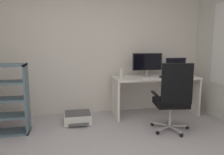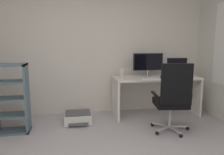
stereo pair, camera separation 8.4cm
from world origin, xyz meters
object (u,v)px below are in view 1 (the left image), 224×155
object	(u,v)px
desk	(155,86)
printer	(78,118)
computer_mouse	(161,77)
office_chair	(173,96)
monitor_secondary	(175,65)
keyboard	(149,78)
desktop_speaker	(121,73)
monitor_main	(147,63)

from	to	relation	value
desk	printer	xyz separation A→B (m)	(-1.52, -0.15, -0.47)
computer_mouse	office_chair	world-z (taller)	office_chair
monitor_secondary	printer	distance (m)	2.17
keyboard	office_chair	world-z (taller)	office_chair
desktop_speaker	printer	bearing A→B (deg)	-166.53
monitor_main	keyboard	bearing A→B (deg)	-101.33
keyboard	computer_mouse	xyz separation A→B (m)	(0.26, 0.02, 0.01)
office_chair	printer	world-z (taller)	office_chair
keyboard	computer_mouse	bearing A→B (deg)	3.98
desk	printer	bearing A→B (deg)	-174.34
monitor_main	office_chair	bearing A→B (deg)	-86.65
monitor_secondary	desktop_speaker	xyz separation A→B (m)	(-1.13, -0.05, -0.13)
monitor_secondary	keyboard	xyz separation A→B (m)	(-0.64, -0.22, -0.20)
desk	monitor_secondary	distance (m)	0.62
monitor_main	office_chair	xyz separation A→B (m)	(0.06, -0.99, -0.43)
monitor_main	desktop_speaker	size ratio (longest dim) A/B	3.44
computer_mouse	desktop_speaker	bearing A→B (deg)	178.64
monitor_main	desk	bearing A→B (deg)	-35.38
desk	office_chair	world-z (taller)	office_chair
office_chair	keyboard	bearing A→B (deg)	97.61
office_chair	printer	xyz separation A→B (m)	(-1.43, 0.74, -0.50)
printer	monitor_main	bearing A→B (deg)	10.29
desk	computer_mouse	bearing A→B (deg)	-53.25
desk	keyboard	size ratio (longest dim) A/B	4.81
computer_mouse	monitor_secondary	bearing A→B (deg)	38.11
desk	desktop_speaker	size ratio (longest dim) A/B	9.61
computer_mouse	desktop_speaker	world-z (taller)	desktop_speaker
monitor_secondary	desktop_speaker	distance (m)	1.14
monitor_main	monitor_secondary	bearing A→B (deg)	0.01
printer	keyboard	bearing A→B (deg)	1.15
monitor_main	computer_mouse	size ratio (longest dim) A/B	5.86
monitor_main	printer	bearing A→B (deg)	-169.71
keyboard	desk	bearing A→B (deg)	32.91
desk	monitor_secondary	size ratio (longest dim) A/B	3.74
desk	monitor_main	bearing A→B (deg)	144.62
keyboard	desktop_speaker	distance (m)	0.52
monitor_secondary	printer	xyz separation A→B (m)	(-1.97, -0.25, -0.87)
monitor_main	desktop_speaker	xyz separation A→B (m)	(-0.53, -0.05, -0.19)
desktop_speaker	office_chair	size ratio (longest dim) A/B	0.15
keyboard	printer	world-z (taller)	keyboard
keyboard	desktop_speaker	bearing A→B (deg)	159.34
office_chair	computer_mouse	bearing A→B (deg)	78.73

